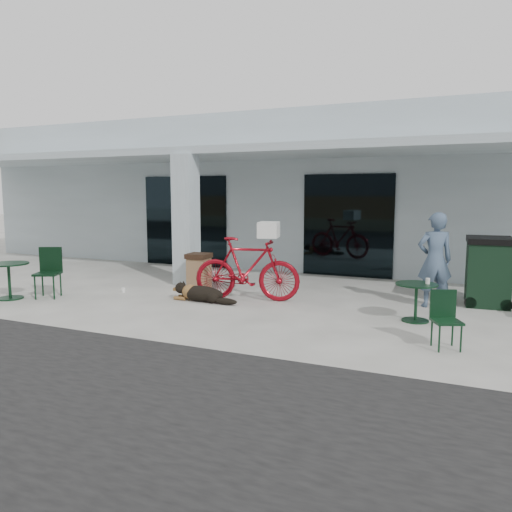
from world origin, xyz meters
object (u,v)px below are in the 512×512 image
at_px(trash_receptacle, 199,271).
at_px(dog, 202,293).
at_px(person, 435,260).
at_px(wheeled_bin, 488,271).
at_px(cafe_table_far, 416,302).
at_px(bicycle, 247,269).
at_px(cafe_chair_near, 47,273).
at_px(cafe_chair_far_a, 447,321).
at_px(cafe_table_near, 9,281).

bearing_deg(trash_receptacle, dog, -57.24).
relative_size(person, wheeled_bin, 1.37).
xyz_separation_m(cafe_table_far, wheeled_bin, (1.14, 1.94, 0.34)).
relative_size(bicycle, person, 1.18).
bearing_deg(dog, person, 17.96).
distance_m(dog, wheeled_bin, 5.74).
distance_m(dog, cafe_table_far, 4.18).
bearing_deg(wheeled_bin, cafe_chair_near, -163.46).
bearing_deg(person, cafe_chair_far_a, 75.39).
distance_m(person, trash_receptacle, 5.11).
relative_size(trash_receptacle, wheeled_bin, 0.62).
bearing_deg(dog, bicycle, 31.66).
relative_size(cafe_table_near, person, 0.44).
xyz_separation_m(cafe_table_far, person, (0.19, 1.29, 0.59)).
xyz_separation_m(dog, trash_receptacle, (-0.71, 1.10, 0.23)).
bearing_deg(cafe_table_far, person, 81.81).
xyz_separation_m(cafe_chair_near, cafe_chair_far_a, (7.93, -0.32, -0.11)).
distance_m(cafe_chair_far_a, trash_receptacle, 5.97).
bearing_deg(bicycle, wheeled_bin, -84.19).
distance_m(cafe_chair_near, cafe_table_far, 7.44).
distance_m(bicycle, cafe_chair_near, 4.24).
relative_size(cafe_chair_near, person, 0.57).
relative_size(bicycle, dog, 1.96).
height_order(cafe_chair_far_a, wheeled_bin, wheeled_bin).
bearing_deg(person, dog, -4.55).
height_order(cafe_table_far, cafe_chair_far_a, cafe_chair_far_a).
xyz_separation_m(cafe_chair_near, trash_receptacle, (2.47, 2.08, -0.11)).
bearing_deg(cafe_chair_far_a, cafe_table_near, 156.51).
bearing_deg(person, cafe_table_near, -3.63).
bearing_deg(trash_receptacle, cafe_table_near, -141.22).
height_order(cafe_table_near, trash_receptacle, trash_receptacle).
xyz_separation_m(dog, cafe_table_near, (-3.82, -1.40, 0.19)).
bearing_deg(bicycle, cafe_chair_near, 96.84).
bearing_deg(cafe_table_far, wheeled_bin, 59.56).
height_order(dog, wheeled_bin, wheeled_bin).
bearing_deg(cafe_chair_near, cafe_table_far, -16.35).
bearing_deg(cafe_table_far, dog, -178.11).
height_order(person, trash_receptacle, person).
xyz_separation_m(dog, person, (4.37, 1.43, 0.74)).
height_order(cafe_chair_far_a, trash_receptacle, trash_receptacle).
relative_size(cafe_chair_far_a, wheeled_bin, 0.62).
height_order(cafe_table_far, trash_receptacle, trash_receptacle).
distance_m(cafe_table_near, cafe_chair_far_a, 8.57).
relative_size(cafe_table_near, wheeled_bin, 0.60).
relative_size(cafe_chair_near, cafe_table_far, 1.49).
distance_m(cafe_chair_far_a, person, 2.80).
distance_m(cafe_table_far, trash_receptacle, 4.98).
distance_m(bicycle, dog, 1.05).
xyz_separation_m(cafe_table_near, cafe_chair_near, (0.64, 0.42, 0.15)).
xyz_separation_m(bicycle, wheeled_bin, (4.53, 1.59, 0.02)).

